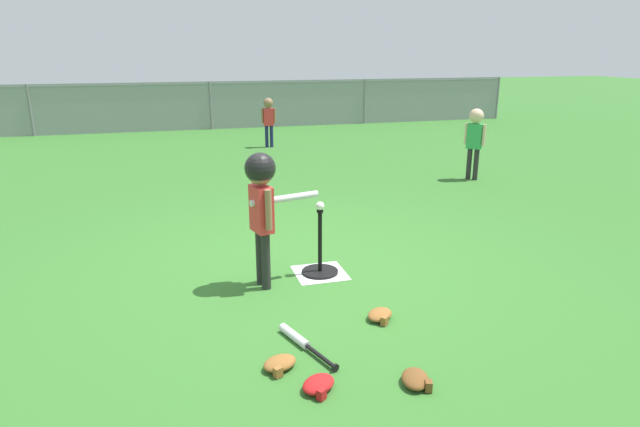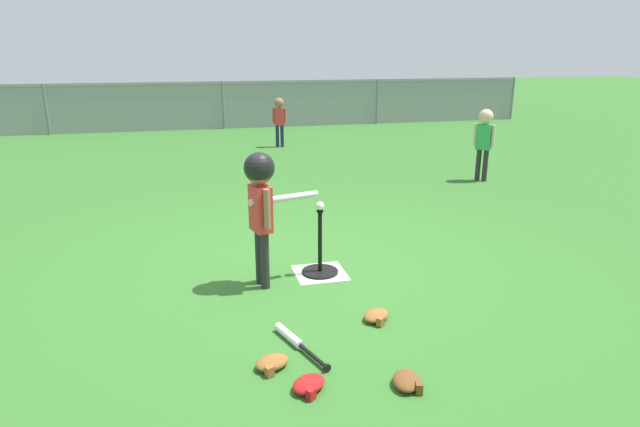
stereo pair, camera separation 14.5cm
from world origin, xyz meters
TOP-DOWN VIEW (x-y plane):
  - ground_plane at (0.00, 0.00)m, footprint 60.00×60.00m
  - home_plate at (0.12, -0.10)m, footprint 0.44×0.44m
  - batting_tee at (0.12, -0.10)m, footprint 0.32×0.32m
  - baseball_on_tee at (0.12, -0.10)m, footprint 0.07×0.07m
  - batter_child at (-0.39, -0.24)m, footprint 0.62×0.31m
  - fielder_deep_center at (3.31, 2.73)m, footprint 0.23×0.25m
  - fielder_near_right at (0.89, 6.36)m, footprint 0.29×0.19m
  - spare_bat_silver at (-0.34, -1.23)m, footprint 0.26×0.61m
  - glove_by_plate at (-0.35, -1.75)m, footprint 0.27×0.26m
  - glove_near_bats at (0.21, -1.85)m, footprint 0.23×0.26m
  - glove_tossed_aside at (0.31, -1.04)m, footprint 0.27×0.26m
  - glove_outfield_drop at (-0.52, -1.47)m, footprint 0.27×0.24m
  - outfield_fence at (0.00, 9.28)m, footprint 16.06×0.06m

SIDE VIEW (x-z plane):
  - ground_plane at x=0.00m, z-range 0.00..0.00m
  - home_plate at x=0.12m, z-range 0.00..0.01m
  - spare_bat_silver at x=-0.34m, z-range 0.00..0.06m
  - glove_by_plate at x=-0.35m, z-range 0.00..0.07m
  - glove_near_bats at x=0.21m, z-range 0.00..0.07m
  - glove_tossed_aside at x=0.31m, z-range 0.00..0.07m
  - glove_outfield_drop at x=-0.52m, z-range 0.00..0.07m
  - batting_tee at x=0.12m, z-range -0.20..0.38m
  - outfield_fence at x=0.00m, z-range 0.04..1.19m
  - baseball_on_tee at x=0.12m, z-range 0.58..0.65m
  - fielder_near_right at x=0.89m, z-range 0.14..1.12m
  - fielder_deep_center at x=3.31m, z-range 0.15..1.21m
  - batter_child at x=-0.39m, z-range 0.24..1.36m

